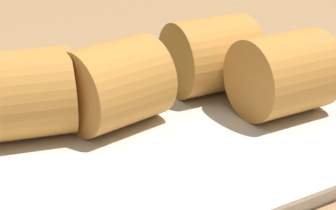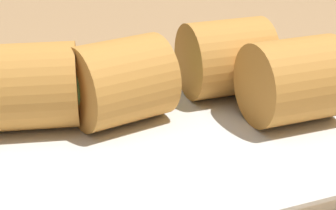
# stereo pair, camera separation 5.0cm
# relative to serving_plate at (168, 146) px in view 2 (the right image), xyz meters

# --- Properties ---
(table_surface) EXTENTS (1.80, 1.40, 0.02)m
(table_surface) POSITION_rel_serving_plate_xyz_m (0.02, -0.02, -0.02)
(table_surface) COLOR #A87F54
(table_surface) RESTS_ON ground
(serving_plate) EXTENTS (0.33, 0.21, 0.01)m
(serving_plate) POSITION_rel_serving_plate_xyz_m (0.00, 0.00, 0.00)
(serving_plate) COLOR silver
(serving_plate) RESTS_ON table_surface
(roll_front_left) EXTENTS (0.08, 0.06, 0.06)m
(roll_front_left) POSITION_rel_serving_plate_xyz_m (-0.10, 0.01, 0.04)
(roll_front_left) COLOR #C68438
(roll_front_left) RESTS_ON serving_plate
(roll_front_right) EXTENTS (0.08, 0.07, 0.06)m
(roll_front_right) POSITION_rel_serving_plate_xyz_m (0.02, -0.04, 0.04)
(roll_front_right) COLOR #C68438
(roll_front_right) RESTS_ON serving_plate
(roll_back_left) EXTENTS (0.08, 0.08, 0.06)m
(roll_back_left) POSITION_rel_serving_plate_xyz_m (0.08, -0.05, 0.04)
(roll_back_left) COLOR #C68438
(roll_back_left) RESTS_ON serving_plate
(roll_back_right) EXTENTS (0.08, 0.06, 0.06)m
(roll_back_right) POSITION_rel_serving_plate_xyz_m (-0.08, -0.06, 0.04)
(roll_back_right) COLOR #C68438
(roll_back_right) RESTS_ON serving_plate
(spoon) EXTENTS (0.17, 0.05, 0.01)m
(spoon) POSITION_rel_serving_plate_xyz_m (0.04, -0.13, -0.00)
(spoon) COLOR silver
(spoon) RESTS_ON table_surface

